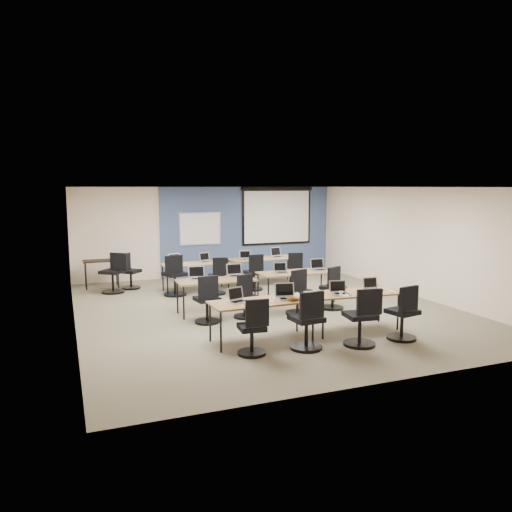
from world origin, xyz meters
name	(u,v)px	position (x,y,z in m)	size (l,w,h in m)	color
floor	(265,309)	(0.00, 0.00, 0.00)	(8.00, 9.00, 0.02)	#6B6354
ceiling	(266,187)	(0.00, 0.00, 2.70)	(8.00, 9.00, 0.02)	white
wall_back	(209,232)	(0.00, 4.50, 1.35)	(8.00, 0.04, 2.70)	beige
wall_front	(391,288)	(0.00, -4.50, 1.35)	(8.00, 0.04, 2.70)	beige
wall_left	(72,259)	(-4.00, 0.00, 1.35)	(0.04, 9.00, 2.70)	beige
wall_right	(414,242)	(4.00, 0.00, 1.35)	(0.04, 9.00, 2.70)	beige
blue_accent_panel	(248,230)	(1.25, 4.47, 1.35)	(5.50, 0.04, 2.70)	#3D5977
whiteboard	(200,229)	(-0.30, 4.43, 1.45)	(1.28, 0.03, 0.98)	silver
projector_screen	(277,213)	(2.20, 4.41, 1.89)	(2.40, 0.10, 1.82)	black
training_table_front_left	(262,303)	(-0.95, -2.13, 0.69)	(1.82, 0.76, 0.73)	#A66C3A
training_table_front_right	(353,295)	(0.93, -2.10, 0.68)	(1.74, 0.72, 0.73)	#925F3B
training_table_mid_left	(216,282)	(-1.12, 0.07, 0.68)	(1.69, 0.70, 0.73)	olive
training_table_mid_right	(296,274)	(0.93, 0.36, 0.69)	(1.80, 0.75, 0.73)	brown
training_table_back_left	(196,265)	(-0.96, 2.47, 0.68)	(1.73, 0.72, 0.73)	brown
training_table_back_right	(264,260)	(1.05, 2.71, 0.69)	(1.94, 0.81, 0.73)	#925E35
laptop_0	(237,298)	(-1.37, -2.04, 0.79)	(0.32, 0.27, 0.24)	#A4A4B1
mouse_0	(246,303)	(-1.27, -2.22, 0.74)	(0.07, 0.10, 0.04)	white
task_chair_0	(253,332)	(-1.35, -2.77, 0.39)	(0.47, 0.47, 0.96)	black
laptop_1	(287,295)	(-0.47, -2.13, 0.80)	(0.36, 0.31, 0.27)	silver
mouse_1	(296,298)	(-0.32, -2.22, 0.74)	(0.06, 0.10, 0.04)	white
task_chair_1	(308,325)	(-0.41, -2.84, 0.42)	(0.55, 0.55, 1.02)	black
laptop_2	(340,291)	(0.63, -2.12, 0.79)	(0.32, 0.27, 0.24)	#ACACB4
mouse_2	(347,295)	(0.67, -2.29, 0.74)	(0.06, 0.09, 0.03)	white
task_chair_2	(362,322)	(0.55, -3.01, 0.43)	(0.55, 0.55, 1.03)	black
laptop_3	(372,287)	(1.41, -2.03, 0.79)	(0.31, 0.26, 0.23)	#B1B1B6
mouse_3	(392,292)	(1.61, -2.37, 0.74)	(0.06, 0.10, 0.04)	white
task_chair_3	(404,317)	(1.43, -2.98, 0.42)	(0.53, 0.53, 1.01)	black
laptop_4	(197,276)	(-1.46, 0.32, 0.80)	(0.36, 0.30, 0.27)	#A5A5B0
mouse_4	(213,279)	(-1.19, 0.07, 0.74)	(0.06, 0.09, 0.03)	white
task_chair_4	(207,303)	(-1.52, -0.67, 0.41)	(0.51, 0.51, 0.99)	black
laptop_5	(235,273)	(-0.59, 0.34, 0.80)	(0.36, 0.30, 0.27)	silver
mouse_5	(250,276)	(-0.31, 0.14, 0.74)	(0.06, 0.09, 0.03)	white
task_chair_5	(245,300)	(-0.70, -0.57, 0.39)	(0.47, 0.46, 0.95)	black
laptop_6	(281,270)	(0.55, 0.37, 0.79)	(0.30, 0.26, 0.23)	#AFAFAF
mouse_6	(297,273)	(0.85, 0.17, 0.74)	(0.06, 0.09, 0.03)	white
task_chair_6	(298,296)	(0.46, -0.70, 0.41)	(0.53, 0.52, 1.00)	black
laptop_7	(319,267)	(1.53, 0.37, 0.80)	(0.36, 0.30, 0.27)	silver
mouse_7	(328,271)	(1.62, 0.07, 0.74)	(0.06, 0.10, 0.04)	white
task_chair_7	(333,292)	(1.38, -0.57, 0.40)	(0.53, 0.50, 0.98)	black
laptop_8	(175,261)	(-1.45, 2.68, 0.79)	(0.32, 0.27, 0.25)	silver
mouse_8	(186,263)	(-1.21, 2.47, 0.74)	(0.06, 0.09, 0.03)	white
task_chair_8	(175,279)	(-1.59, 2.08, 0.43)	(0.58, 0.57, 1.04)	black
laptop_9	(205,259)	(-0.64, 2.64, 0.79)	(0.31, 0.26, 0.24)	#B6B6B9
mouse_9	(218,261)	(-0.33, 2.52, 0.74)	(0.07, 0.10, 0.04)	white
task_chair_9	(218,279)	(-0.55, 1.84, 0.39)	(0.48, 0.47, 0.96)	black
laptop_10	(246,257)	(0.51, 2.64, 0.79)	(0.31, 0.26, 0.24)	#A3A3AD
mouse_10	(256,260)	(0.72, 2.43, 0.74)	(0.06, 0.10, 0.03)	white
task_chair_10	(254,275)	(0.49, 1.96, 0.40)	(0.49, 0.49, 0.97)	black
laptop_11	(277,255)	(1.50, 2.78, 0.80)	(0.36, 0.31, 0.27)	#A4A4AB
mouse_11	(290,257)	(1.74, 2.47, 0.74)	(0.06, 0.09, 0.03)	white
task_chair_11	(292,273)	(1.56, 1.93, 0.40)	(0.48, 0.48, 0.96)	black
blue_mousepad	(254,306)	(-1.20, -2.42, 0.73)	(0.26, 0.21, 0.01)	#191893
snack_bowl	(293,299)	(-0.43, -2.30, 0.76)	(0.23, 0.23, 0.06)	brown
snack_plate	(344,296)	(0.61, -2.31, 0.74)	(0.18, 0.18, 0.01)	white
coffee_cup	(341,294)	(0.56, -2.28, 0.77)	(0.06, 0.06, 0.06)	white
utility_table	(101,263)	(-3.21, 3.81, 0.66)	(0.94, 0.52, 0.75)	black
spare_chair_a	(129,274)	(-2.54, 3.32, 0.40)	(0.59, 0.49, 0.97)	black
spare_chair_b	(114,276)	(-2.97, 2.97, 0.44)	(0.67, 0.58, 1.05)	black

